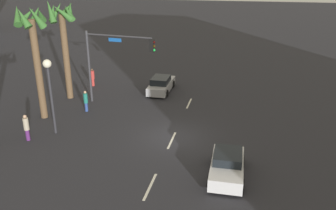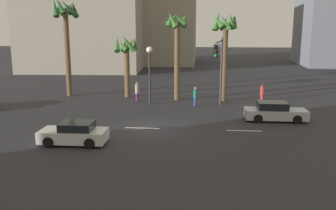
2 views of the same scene
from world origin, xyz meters
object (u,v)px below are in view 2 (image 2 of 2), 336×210
object	(u,v)px
palm_tree_1	(177,37)
palm_tree_2	(66,27)
car_1	(74,134)
building_0	(156,28)
palm_tree_3	(225,37)
pedestrian_1	(262,93)
car_0	(275,112)
palm_tree_0	(126,54)
traffic_signal	(220,61)
streetlamp	(149,63)
building_3	(83,14)
pedestrian_2	(195,96)
pedestrian_0	(137,91)

from	to	relation	value
palm_tree_1	palm_tree_2	size ratio (longest dim) A/B	0.86
car_1	palm_tree_2	xyz separation A→B (m)	(-5.97, 15.19, 6.31)
car_1	building_0	world-z (taller)	building_0
palm_tree_1	palm_tree_2	xyz separation A→B (m)	(-11.05, 1.03, 0.94)
palm_tree_3	pedestrian_1	bearing A→B (deg)	-9.81
car_0	car_1	bearing A→B (deg)	-152.20
car_1	palm_tree_0	bearing A→B (deg)	89.75
palm_tree_3	traffic_signal	bearing A→B (deg)	-98.45
streetlamp	building_3	world-z (taller)	building_3
streetlamp	building_0	size ratio (longest dim) A/B	0.31
car_0	building_0	distance (m)	48.07
car_0	streetlamp	xyz separation A→B (m)	(-10.20, 5.04, 3.07)
pedestrian_2	palm_tree_0	distance (m)	8.50
traffic_signal	streetlamp	distance (m)	6.42
traffic_signal	car_1	bearing A→B (deg)	-131.81
traffic_signal	palm_tree_2	distance (m)	16.03
pedestrian_2	palm_tree_1	world-z (taller)	palm_tree_1
pedestrian_0	palm_tree_3	bearing A→B (deg)	8.34
pedestrian_0	building_3	distance (m)	29.63
pedestrian_2	pedestrian_1	bearing A→B (deg)	19.47
palm_tree_0	palm_tree_2	size ratio (longest dim) A/B	0.65
car_1	traffic_signal	distance (m)	13.85
streetlamp	pedestrian_1	size ratio (longest dim) A/B	3.01
palm_tree_2	building_0	bearing A→B (deg)	83.47
car_1	palm_tree_2	distance (m)	17.50
car_1	palm_tree_0	distance (m)	15.57
palm_tree_0	palm_tree_1	world-z (taller)	palm_tree_1
pedestrian_1	car_1	bearing A→B (deg)	-133.77
car_1	streetlamp	size ratio (longest dim) A/B	0.76
streetlamp	building_3	size ratio (longest dim) A/B	0.28
palm_tree_2	pedestrian_0	bearing A→B (deg)	-15.70
car_0	palm_tree_1	world-z (taller)	palm_tree_1
pedestrian_1	pedestrian_2	distance (m)	6.55
car_0	pedestrian_1	world-z (taller)	pedestrian_1
streetlamp	palm_tree_3	distance (m)	7.52
palm_tree_1	streetlamp	bearing A→B (deg)	-135.06
palm_tree_0	palm_tree_2	distance (m)	6.56
pedestrian_0	building_0	distance (m)	39.65
pedestrian_1	palm_tree_2	distance (m)	20.07
traffic_signal	building_3	world-z (taller)	building_3
car_1	palm_tree_3	xyz separation A→B (m)	(9.58, 14.31, 5.36)
pedestrian_0	palm_tree_0	xyz separation A→B (m)	(-1.35, 2.00, 3.40)
building_3	pedestrian_2	bearing A→B (deg)	-59.04
pedestrian_1	palm_tree_1	distance (m)	9.53
pedestrian_2	streetlamp	bearing A→B (deg)	174.65
streetlamp	palm_tree_1	distance (m)	3.92
traffic_signal	pedestrian_1	distance (m)	6.46
traffic_signal	pedestrian_2	xyz separation A→B (m)	(-1.99, 1.53, -3.23)
traffic_signal	building_0	world-z (taller)	building_0
pedestrian_2	palm_tree_3	xyz separation A→B (m)	(2.63, 2.79, 5.08)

